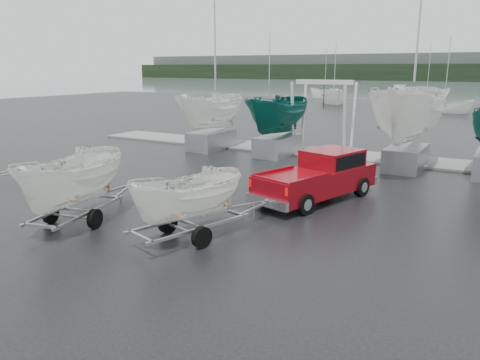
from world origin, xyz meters
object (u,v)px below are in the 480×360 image
pickup_truck (321,174)px  trailer_parked (70,135)px  trailer_hitched (188,158)px  boat_hoist (323,106)px

pickup_truck → trailer_parked: (-5.57, -6.62, 1.89)m
trailer_hitched → boat_hoist: bearing=112.5°
pickup_truck → trailer_parked: trailer_parked is taller
trailer_parked → boat_hoist: 15.76m
pickup_truck → trailer_parked: 8.86m
trailer_parked → boat_hoist: bearing=68.5°
pickup_truck → trailer_hitched: 6.30m
trailer_hitched → boat_hoist: size_ratio=1.05×
trailer_hitched → boat_hoist: 14.96m
pickup_truck → trailer_parked: bearing=-113.7°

